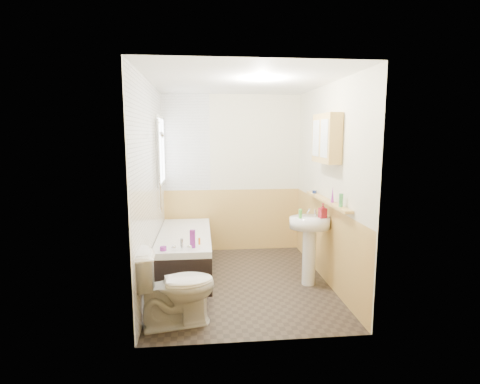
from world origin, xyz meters
name	(u,v)px	position (x,y,z in m)	size (l,w,h in m)	color
floor	(241,282)	(0.00, 0.00, 0.00)	(2.80, 2.80, 0.00)	black
ceiling	(241,81)	(0.00, 0.00, 2.50)	(2.80, 2.80, 0.00)	white
wall_back	(232,174)	(0.00, 1.41, 1.25)	(2.20, 0.02, 2.50)	beige
wall_front	(258,208)	(0.00, -1.41, 1.25)	(2.20, 0.02, 2.50)	beige
wall_left	(150,187)	(-1.11, 0.00, 1.25)	(0.02, 2.80, 2.50)	beige
wall_right	(328,185)	(1.11, 0.00, 1.25)	(0.02, 2.80, 2.50)	beige
wainscot_right	(325,242)	(1.09, 0.00, 0.50)	(0.01, 2.80, 1.00)	#DBAE5A
wainscot_front	(257,289)	(0.00, -1.39, 0.50)	(2.20, 0.01, 1.00)	#DBAE5A
wainscot_back	(232,220)	(0.00, 1.39, 0.50)	(2.20, 0.01, 1.00)	#DBAE5A
tile_cladding_left	(152,187)	(-1.09, 0.00, 1.25)	(0.01, 2.80, 2.50)	white
tile_return_back	(186,143)	(-0.73, 1.39, 1.75)	(0.75, 0.01, 1.50)	white
window	(161,150)	(-1.06, 0.95, 1.65)	(0.03, 0.79, 0.99)	white
bathtub	(185,251)	(-0.73, 0.47, 0.28)	(0.70, 1.75, 0.68)	black
shower_riser	(160,158)	(-1.04, 0.54, 1.56)	(0.11, 0.08, 1.25)	silver
toilet	(175,287)	(-0.76, -1.00, 0.39)	(0.44, 0.79, 0.78)	white
sink	(309,237)	(0.84, -0.15, 0.62)	(0.51, 0.41, 0.98)	white
pine_shelf	(327,201)	(1.04, -0.16, 1.07)	(0.10, 1.42, 0.03)	#DBAE5A
medicine_cabinet	(326,138)	(1.01, -0.15, 1.83)	(0.16, 0.65, 0.59)	#DBAE5A
foam_can	(341,200)	(1.04, -0.63, 1.16)	(0.05, 0.05, 0.15)	#388447
green_bottle	(333,194)	(1.04, -0.36, 1.18)	(0.04, 0.04, 0.19)	purple
black_jar	(315,192)	(1.04, 0.34, 1.11)	(0.06, 0.06, 0.04)	navy
soap_bottle	(323,215)	(0.98, -0.20, 0.91)	(0.08, 0.18, 0.08)	maroon
clear_bottle	(300,214)	(0.71, -0.19, 0.92)	(0.04, 0.04, 0.11)	#59C647
blue_gel	(193,239)	(-0.60, -0.23, 0.65)	(0.06, 0.04, 0.22)	purple
cream_jar	(163,249)	(-0.94, -0.29, 0.57)	(0.08, 0.08, 0.05)	purple
orange_bottle	(199,241)	(-0.53, -0.10, 0.58)	(0.03, 0.03, 0.08)	orange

